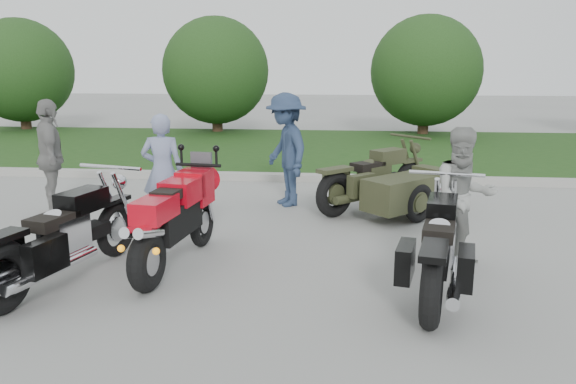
# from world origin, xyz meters

# --- Properties ---
(ground) EXTENTS (80.00, 80.00, 0.00)m
(ground) POSITION_xyz_m (0.00, 0.00, 0.00)
(ground) COLOR #989893
(ground) RESTS_ON ground
(curb) EXTENTS (60.00, 0.30, 0.15)m
(curb) POSITION_xyz_m (0.00, 6.00, 0.07)
(curb) COLOR #A09E96
(curb) RESTS_ON ground
(grass_strip) EXTENTS (60.00, 8.00, 0.14)m
(grass_strip) POSITION_xyz_m (0.00, 10.15, 0.07)
(grass_strip) COLOR #2E511C
(grass_strip) RESTS_ON ground
(tree_far_left) EXTENTS (3.60, 3.60, 4.00)m
(tree_far_left) POSITION_xyz_m (-10.00, 13.50, 2.19)
(tree_far_left) COLOR #3F2B1C
(tree_far_left) RESTS_ON ground
(tree_mid_left) EXTENTS (3.60, 3.60, 4.00)m
(tree_mid_left) POSITION_xyz_m (-3.00, 13.50, 2.19)
(tree_mid_left) COLOR #3F2B1C
(tree_mid_left) RESTS_ON ground
(tree_mid_right) EXTENTS (3.60, 3.60, 4.00)m
(tree_mid_right) POSITION_xyz_m (4.00, 13.50, 2.19)
(tree_mid_right) COLOR #3F2B1C
(tree_mid_right) RESTS_ON ground
(sportbike_red) EXTENTS (0.57, 2.29, 1.09)m
(sportbike_red) POSITION_xyz_m (-0.62, 0.70, 0.64)
(sportbike_red) COLOR black
(sportbike_red) RESTS_ON ground
(cruiser_left) EXTENTS (0.77, 2.55, 0.99)m
(cruiser_left) POSITION_xyz_m (-1.75, 0.04, 0.51)
(cruiser_left) COLOR black
(cruiser_left) RESTS_ON ground
(cruiser_right) EXTENTS (0.71, 2.51, 0.98)m
(cruiser_right) POSITION_xyz_m (2.41, 0.14, 0.50)
(cruiser_right) COLOR black
(cruiser_right) RESTS_ON ground
(cruiser_sidecar) EXTENTS (2.19, 2.30, 0.99)m
(cruiser_sidecar) POSITION_xyz_m (2.15, 3.44, 0.46)
(cruiser_sidecar) COLOR black
(cruiser_sidecar) RESTS_ON ground
(person_stripe) EXTENTS (0.67, 0.48, 1.73)m
(person_stripe) POSITION_xyz_m (-1.31, 2.40, 0.86)
(person_stripe) COLOR #7F89AC
(person_stripe) RESTS_ON ground
(person_grey) EXTENTS (0.93, 0.79, 1.70)m
(person_grey) POSITION_xyz_m (2.84, 1.21, 0.85)
(person_grey) COLOR gray
(person_grey) RESTS_ON ground
(person_denim) EXTENTS (1.24, 1.46, 1.96)m
(person_denim) POSITION_xyz_m (0.39, 3.94, 0.98)
(person_denim) COLOR navy
(person_denim) RESTS_ON ground
(person_back) EXTENTS (0.98, 1.18, 1.89)m
(person_back) POSITION_xyz_m (-3.34, 2.94, 0.94)
(person_back) COLOR gray
(person_back) RESTS_ON ground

